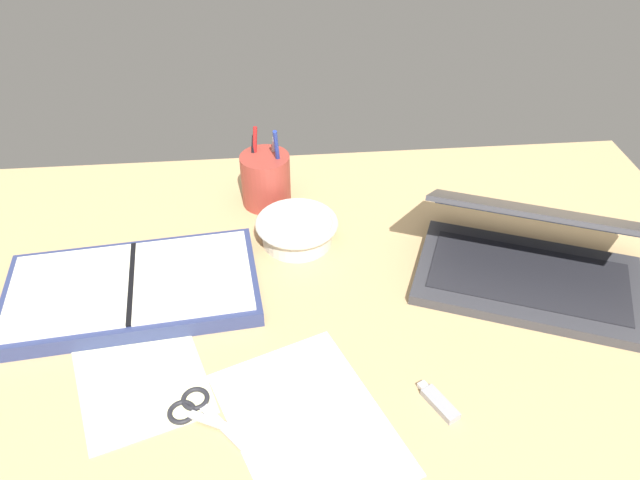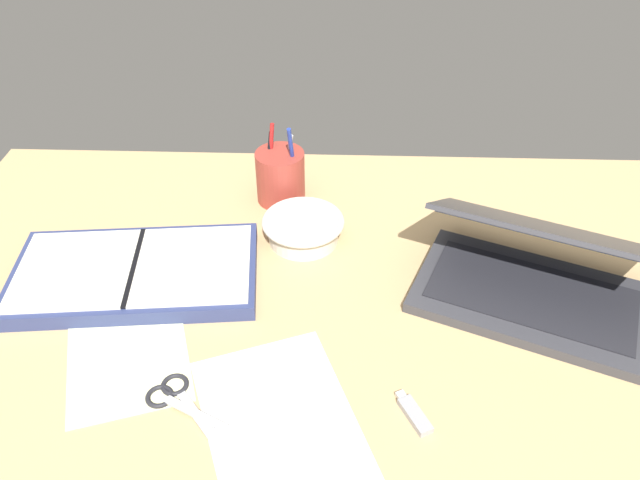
{
  "view_description": "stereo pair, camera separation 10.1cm",
  "coord_description": "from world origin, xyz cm",
  "px_view_note": "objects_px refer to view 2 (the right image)",
  "views": [
    {
      "loc": [
        -7.3,
        -68.18,
        71.6
      ],
      "look_at": [
        -0.04,
        10.93,
        9.0
      ],
      "focal_mm": 35.0,
      "sensor_mm": 36.0,
      "label": 1
    },
    {
      "loc": [
        2.8,
        -68.46,
        71.6
      ],
      "look_at": [
        -0.04,
        10.93,
        9.0
      ],
      "focal_mm": 35.0,
      "sensor_mm": 36.0,
      "label": 2
    }
  ],
  "objects_px": {
    "planner": "(136,273)",
    "scissors": "(175,397)",
    "laptop": "(537,274)",
    "bowl": "(303,228)",
    "pen_cup": "(280,176)"
  },
  "relations": [
    {
      "from": "bowl",
      "to": "scissors",
      "type": "bearing_deg",
      "value": -113.63
    },
    {
      "from": "pen_cup",
      "to": "scissors",
      "type": "xyz_separation_m",
      "value": [
        -0.11,
        -0.49,
        -0.05
      ]
    },
    {
      "from": "planner",
      "to": "scissors",
      "type": "xyz_separation_m",
      "value": [
        0.12,
        -0.24,
        -0.01
      ]
    },
    {
      "from": "planner",
      "to": "scissors",
      "type": "distance_m",
      "value": 0.27
    },
    {
      "from": "bowl",
      "to": "pen_cup",
      "type": "height_order",
      "value": "pen_cup"
    },
    {
      "from": "bowl",
      "to": "planner",
      "type": "distance_m",
      "value": 0.3
    },
    {
      "from": "laptop",
      "to": "bowl",
      "type": "height_order",
      "value": "laptop"
    },
    {
      "from": "laptop",
      "to": "scissors",
      "type": "xyz_separation_m",
      "value": [
        -0.53,
        -0.22,
        -0.04
      ]
    },
    {
      "from": "laptop",
      "to": "planner",
      "type": "xyz_separation_m",
      "value": [
        -0.65,
        0.01,
        -0.03
      ]
    },
    {
      "from": "laptop",
      "to": "pen_cup",
      "type": "height_order",
      "value": "pen_cup"
    },
    {
      "from": "laptop",
      "to": "pen_cup",
      "type": "distance_m",
      "value": 0.5
    },
    {
      "from": "pen_cup",
      "to": "planner",
      "type": "bearing_deg",
      "value": -131.79
    },
    {
      "from": "planner",
      "to": "scissors",
      "type": "bearing_deg",
      "value": -69.85
    },
    {
      "from": "pen_cup",
      "to": "planner",
      "type": "xyz_separation_m",
      "value": [
        -0.22,
        -0.25,
        -0.04
      ]
    },
    {
      "from": "laptop",
      "to": "pen_cup",
      "type": "xyz_separation_m",
      "value": [
        -0.43,
        0.26,
        0.01
      ]
    }
  ]
}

